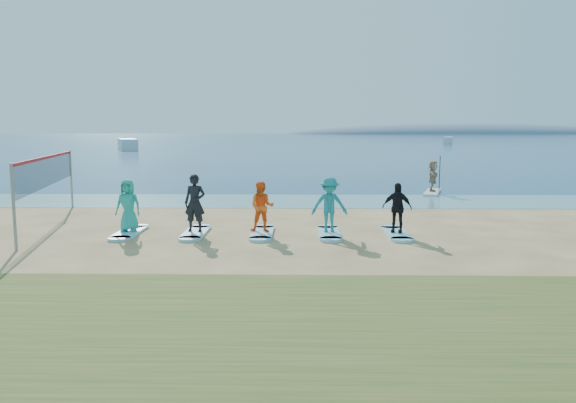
{
  "coord_description": "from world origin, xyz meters",
  "views": [
    {
      "loc": [
        1.25,
        -15.99,
        3.48
      ],
      "look_at": [
        0.91,
        2.0,
        1.1
      ],
      "focal_mm": 35.0,
      "sensor_mm": 36.0,
      "label": 1
    }
  ],
  "objects_px": {
    "volleyball_net": "(48,172)",
    "surfboard_3": "(329,233)",
    "boat_offshore_a": "(128,150)",
    "student_4": "(397,208)",
    "boat_offshore_b": "(448,143)",
    "surfboard_1": "(196,233)",
    "surfboard_2": "(262,233)",
    "student_3": "(329,205)",
    "surfboard_4": "(396,233)",
    "surfboard_0": "(129,232)",
    "student_2": "(262,207)",
    "paddleboard": "(432,192)",
    "student_1": "(195,203)",
    "paddleboarder": "(433,176)",
    "student_0": "(128,205)"
  },
  "relations": [
    {
      "from": "surfboard_0",
      "to": "student_4",
      "type": "height_order",
      "value": "student_4"
    },
    {
      "from": "student_2",
      "to": "boat_offshore_a",
      "type": "bearing_deg",
      "value": 114.23
    },
    {
      "from": "boat_offshore_b",
      "to": "surfboard_1",
      "type": "height_order",
      "value": "boat_offshore_b"
    },
    {
      "from": "boat_offshore_a",
      "to": "student_4",
      "type": "bearing_deg",
      "value": -88.3
    },
    {
      "from": "boat_offshore_a",
      "to": "surfboard_4",
      "type": "xyz_separation_m",
      "value": [
        29.67,
        -68.58,
        0.04
      ]
    },
    {
      "from": "surfboard_2",
      "to": "boat_offshore_b",
      "type": "bearing_deg",
      "value": 72.35
    },
    {
      "from": "surfboard_0",
      "to": "student_3",
      "type": "xyz_separation_m",
      "value": [
        6.58,
        0.0,
        0.94
      ]
    },
    {
      "from": "boat_offshore_b",
      "to": "surfboard_3",
      "type": "bearing_deg",
      "value": -90.67
    },
    {
      "from": "student_2",
      "to": "student_4",
      "type": "distance_m",
      "value": 4.39
    },
    {
      "from": "surfboard_2",
      "to": "surfboard_4",
      "type": "bearing_deg",
      "value": 0.0
    },
    {
      "from": "surfboard_0",
      "to": "surfboard_4",
      "type": "xyz_separation_m",
      "value": [
        8.78,
        0.0,
        0.0
      ]
    },
    {
      "from": "student_0",
      "to": "volleyball_net",
      "type": "bearing_deg",
      "value": 159.06
    },
    {
      "from": "surfboard_1",
      "to": "boat_offshore_a",
      "type": "bearing_deg",
      "value": 108.61
    },
    {
      "from": "surfboard_0",
      "to": "student_4",
      "type": "distance_m",
      "value": 8.82
    },
    {
      "from": "volleyball_net",
      "to": "surfboard_2",
      "type": "relative_size",
      "value": 4.04
    },
    {
      "from": "paddleboarder",
      "to": "student_0",
      "type": "relative_size",
      "value": 0.94
    },
    {
      "from": "boat_offshore_b",
      "to": "surfboard_4",
      "type": "height_order",
      "value": "boat_offshore_b"
    },
    {
      "from": "surfboard_0",
      "to": "paddleboard",
      "type": "bearing_deg",
      "value": 42.53
    },
    {
      "from": "student_2",
      "to": "surfboard_3",
      "type": "xyz_separation_m",
      "value": [
        2.19,
        0.0,
        -0.87
      ]
    },
    {
      "from": "boat_offshore_a",
      "to": "paddleboard",
      "type": "bearing_deg",
      "value": -81.16
    },
    {
      "from": "student_3",
      "to": "student_4",
      "type": "height_order",
      "value": "student_3"
    },
    {
      "from": "student_4",
      "to": "paddleboard",
      "type": "bearing_deg",
      "value": 89.05
    },
    {
      "from": "paddleboard",
      "to": "student_4",
      "type": "relative_size",
      "value": 1.86
    },
    {
      "from": "surfboard_0",
      "to": "surfboard_1",
      "type": "bearing_deg",
      "value": 0.0
    },
    {
      "from": "volleyball_net",
      "to": "paddleboard",
      "type": "distance_m",
      "value": 18.97
    },
    {
      "from": "student_2",
      "to": "student_4",
      "type": "relative_size",
      "value": 1.02
    },
    {
      "from": "paddleboarder",
      "to": "surfboard_4",
      "type": "bearing_deg",
      "value": 174.92
    },
    {
      "from": "student_4",
      "to": "boat_offshore_a",
      "type": "bearing_deg",
      "value": 131.03
    },
    {
      "from": "surfboard_0",
      "to": "student_4",
      "type": "relative_size",
      "value": 1.36
    },
    {
      "from": "surfboard_0",
      "to": "student_1",
      "type": "relative_size",
      "value": 1.17
    },
    {
      "from": "volleyball_net",
      "to": "surfboard_3",
      "type": "relative_size",
      "value": 4.04
    },
    {
      "from": "surfboard_1",
      "to": "surfboard_2",
      "type": "relative_size",
      "value": 1.0
    },
    {
      "from": "student_0",
      "to": "surfboard_4",
      "type": "relative_size",
      "value": 0.78
    },
    {
      "from": "surfboard_0",
      "to": "surfboard_3",
      "type": "distance_m",
      "value": 6.58
    },
    {
      "from": "student_0",
      "to": "student_3",
      "type": "height_order",
      "value": "student_3"
    },
    {
      "from": "paddleboarder",
      "to": "surfboard_3",
      "type": "xyz_separation_m",
      "value": [
        -6.11,
        -11.64,
        -0.88
      ]
    },
    {
      "from": "surfboard_0",
      "to": "surfboard_2",
      "type": "bearing_deg",
      "value": 0.0
    },
    {
      "from": "boat_offshore_b",
      "to": "student_0",
      "type": "relative_size",
      "value": 3.98
    },
    {
      "from": "paddleboard",
      "to": "student_1",
      "type": "relative_size",
      "value": 1.59
    },
    {
      "from": "surfboard_4",
      "to": "student_4",
      "type": "distance_m",
      "value": 0.85
    },
    {
      "from": "boat_offshore_b",
      "to": "student_3",
      "type": "height_order",
      "value": "student_3"
    },
    {
      "from": "boat_offshore_b",
      "to": "student_4",
      "type": "height_order",
      "value": "student_4"
    },
    {
      "from": "boat_offshore_a",
      "to": "surfboard_1",
      "type": "xyz_separation_m",
      "value": [
        23.09,
        -68.58,
        0.04
      ]
    },
    {
      "from": "surfboard_3",
      "to": "student_3",
      "type": "relative_size",
      "value": 1.22
    },
    {
      "from": "paddleboarder",
      "to": "surfboard_0",
      "type": "bearing_deg",
      "value": 146.04
    },
    {
      "from": "surfboard_3",
      "to": "surfboard_1",
      "type": "bearing_deg",
      "value": 180.0
    },
    {
      "from": "student_1",
      "to": "surfboard_4",
      "type": "distance_m",
      "value": 6.66
    },
    {
      "from": "paddleboarder",
      "to": "student_4",
      "type": "relative_size",
      "value": 1.0
    },
    {
      "from": "paddleboarder",
      "to": "surfboard_4",
      "type": "distance_m",
      "value": 12.31
    },
    {
      "from": "surfboard_2",
      "to": "student_3",
      "type": "distance_m",
      "value": 2.39
    }
  ]
}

